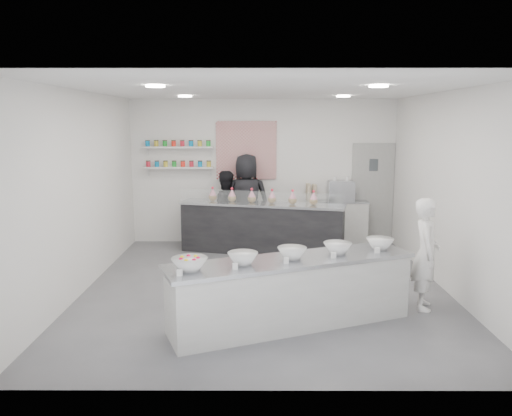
{
  "coord_description": "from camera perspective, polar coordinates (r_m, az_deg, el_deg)",
  "views": [
    {
      "loc": [
        -0.12,
        -7.41,
        2.55
      ],
      "look_at": [
        -0.14,
        0.4,
        1.19
      ],
      "focal_mm": 35.0,
      "sensor_mm": 36.0,
      "label": 1
    }
  ],
  "objects": [
    {
      "name": "cup_stacks",
      "position": [
        10.36,
        6.36,
        1.75
      ],
      "size": [
        0.26,
        0.24,
        0.34
      ],
      "primitive_type": null,
      "color": "tan",
      "rests_on": "espresso_ledge"
    },
    {
      "name": "right_wall",
      "position": [
        8.02,
        21.13,
        1.71
      ],
      "size": [
        0.0,
        6.0,
        6.0
      ],
      "primitive_type": "plane",
      "rotation": [
        1.57,
        0.0,
        -1.57
      ],
      "color": "white",
      "rests_on": "floor"
    },
    {
      "name": "staff_left",
      "position": [
        10.19,
        -3.6,
        -0.1
      ],
      "size": [
        0.85,
        0.72,
        1.56
      ],
      "primitive_type": "imported",
      "rotation": [
        0.0,
        0.0,
        3.32
      ],
      "color": "black",
      "rests_on": "floor"
    },
    {
      "name": "left_wall",
      "position": [
        7.94,
        -19.22,
        1.74
      ],
      "size": [
        0.0,
        6.0,
        6.0
      ],
      "primitive_type": "plane",
      "rotation": [
        1.57,
        0.0,
        1.57
      ],
      "color": "white",
      "rests_on": "floor"
    },
    {
      "name": "espresso_machine",
      "position": [
        10.44,
        9.65,
        1.9
      ],
      "size": [
        0.53,
        0.37,
        0.41
      ],
      "primitive_type": "cube",
      "color": "#93969E",
      "rests_on": "espresso_ledge"
    },
    {
      "name": "ceiling",
      "position": [
        7.43,
        1.1,
        13.37
      ],
      "size": [
        6.0,
        6.0,
        0.0
      ],
      "primitive_type": "plane",
      "rotation": [
        3.14,
        0.0,
        0.0
      ],
      "color": "white",
      "rests_on": "floor"
    },
    {
      "name": "floor",
      "position": [
        7.84,
        1.03,
        -9.08
      ],
      "size": [
        6.0,
        6.0,
        0.0
      ],
      "primitive_type": "plane",
      "color": "#515156",
      "rests_on": "ground"
    },
    {
      "name": "staff_right",
      "position": [
        10.14,
        -1.07,
        0.86
      ],
      "size": [
        0.95,
        0.64,
        1.91
      ],
      "primitive_type": "imported",
      "rotation": [
        0.0,
        0.0,
        3.11
      ],
      "color": "black",
      "rests_on": "floor"
    },
    {
      "name": "prep_bowls",
      "position": [
        6.21,
        4.14,
        -5.17
      ],
      "size": [
        2.92,
        1.54,
        0.15
      ],
      "primitive_type": null,
      "rotation": [
        0.0,
        0.0,
        0.38
      ],
      "color": "white",
      "rests_on": "prep_counter"
    },
    {
      "name": "downlight_2",
      "position": [
        9.11,
        -8.12,
        12.51
      ],
      "size": [
        0.24,
        0.24,
        0.02
      ],
      "primitive_type": "cylinder",
      "color": "white",
      "rests_on": "ceiling"
    },
    {
      "name": "downlight_0",
      "position": [
        6.55,
        -11.44,
        13.47
      ],
      "size": [
        0.24,
        0.24,
        0.02
      ],
      "primitive_type": "cylinder",
      "color": "white",
      "rests_on": "ceiling"
    },
    {
      "name": "pattern_panel",
      "position": [
        10.41,
        -1.12,
        6.6
      ],
      "size": [
        1.25,
        0.03,
        1.2
      ],
      "primitive_type": "cube",
      "color": "#A83237",
      "rests_on": "back_wall"
    },
    {
      "name": "espresso_ledge",
      "position": [
        10.54,
        9.27,
        -1.67
      ],
      "size": [
        1.24,
        0.39,
        0.92
      ],
      "primitive_type": "cube",
      "color": "beige",
      "rests_on": "floor"
    },
    {
      "name": "back_wall",
      "position": [
        10.47,
        0.81,
        4.15
      ],
      "size": [
        5.5,
        0.0,
        5.5
      ],
      "primitive_type": "plane",
      "rotation": [
        1.57,
        0.0,
        0.0
      ],
      "color": "white",
      "rests_on": "floor"
    },
    {
      "name": "cookie_bags",
      "position": [
        9.6,
        0.67,
        1.39
      ],
      "size": [
        2.14,
        0.68,
        0.28
      ],
      "primitive_type": null,
      "rotation": [
        0.0,
        0.0,
        -0.25
      ],
      "color": "pink",
      "rests_on": "back_bar"
    },
    {
      "name": "sneeze_guard",
      "position": [
        9.33,
        0.27,
        1.11
      ],
      "size": [
        3.06,
        0.78,
        0.27
      ],
      "primitive_type": "cube",
      "rotation": [
        0.0,
        0.0,
        -0.25
      ],
      "color": "white",
      "rests_on": "back_bar"
    },
    {
      "name": "jar_shelf_lower",
      "position": [
        10.48,
        -8.82,
        4.59
      ],
      "size": [
        1.45,
        0.22,
        0.04
      ],
      "primitive_type": "cube",
      "color": "silver",
      "rests_on": "back_wall"
    },
    {
      "name": "downlight_1",
      "position": [
        6.6,
        13.83,
        13.35
      ],
      "size": [
        0.24,
        0.24,
        0.02
      ],
      "primitive_type": "cylinder",
      "color": "white",
      "rests_on": "ceiling"
    },
    {
      "name": "back_bar",
      "position": [
        9.71,
        0.66,
        -2.31
      ],
      "size": [
        3.24,
        1.34,
        0.99
      ],
      "primitive_type": "cube",
      "rotation": [
        0.0,
        0.0,
        -0.25
      ],
      "color": "black",
      "rests_on": "floor"
    },
    {
      "name": "preserve_jars",
      "position": [
        10.44,
        -8.88,
        6.11
      ],
      "size": [
        1.45,
        0.1,
        0.56
      ],
      "primitive_type": null,
      "color": "red",
      "rests_on": "jar_shelf_lower"
    },
    {
      "name": "downlight_3",
      "position": [
        9.15,
        9.95,
        12.45
      ],
      "size": [
        0.24,
        0.24,
        0.02
      ],
      "primitive_type": "cylinder",
      "color": "white",
      "rests_on": "ceiling"
    },
    {
      "name": "woman_prep",
      "position": [
        7.19,
        18.85,
        -4.99
      ],
      "size": [
        0.48,
        0.63,
        1.54
      ],
      "primitive_type": "imported",
      "rotation": [
        0.0,
        0.0,
        1.34
      ],
      "color": "white",
      "rests_on": "floor"
    },
    {
      "name": "label_cards",
      "position": [
        5.76,
        2.58,
        -6.75
      ],
      "size": [
        2.66,
        0.04,
        0.07
      ],
      "primitive_type": null,
      "color": "white",
      "rests_on": "prep_counter"
    },
    {
      "name": "back_door",
      "position": [
        10.77,
        13.15,
        1.64
      ],
      "size": [
        0.88,
        0.04,
        2.1
      ],
      "primitive_type": "cube",
      "color": "#979794",
      "rests_on": "floor"
    },
    {
      "name": "prep_counter",
      "position": [
        6.36,
        4.08,
        -9.57
      ],
      "size": [
        3.22,
        1.86,
        0.87
      ],
      "primitive_type": "cube",
      "rotation": [
        0.0,
        0.0,
        0.38
      ],
      "color": "beige",
      "rests_on": "floor"
    },
    {
      "name": "jar_shelf_upper",
      "position": [
        10.45,
        -8.88,
        6.89
      ],
      "size": [
        1.45,
        0.22,
        0.04
      ],
      "primitive_type": "cube",
      "color": "silver",
      "rests_on": "back_wall"
    }
  ]
}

